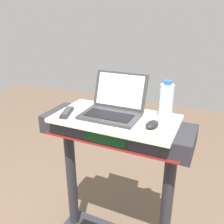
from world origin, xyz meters
The scene contains 5 objects.
desk_board centered at (0.00, 0.70, 1.07)m, with size 0.71×0.39×0.02m, color beige.
laptop centered at (-0.03, 0.73, 1.13)m, with size 0.33×0.30×0.23m.
computer_mouse centered at (0.23, 0.65, 1.10)m, with size 0.06×0.10×0.03m, color black.
water_bottle centered at (0.27, 0.78, 1.19)m, with size 0.08×0.08×0.23m.
tv_remote centered at (-0.28, 0.62, 1.09)m, with size 0.09×0.17×0.02m.
Camera 1 is at (0.52, -0.49, 1.64)m, focal length 39.10 mm.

